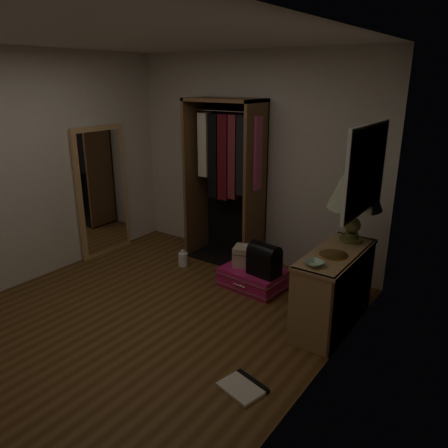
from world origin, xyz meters
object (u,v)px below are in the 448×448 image
(white_jug, at_px, (183,259))
(pink_suitcase, at_px, (253,278))
(open_wardrobe, at_px, (228,169))
(black_bag, at_px, (264,259))
(console_bookshelf, at_px, (335,285))
(train_case, at_px, (249,256))
(table_lamp, at_px, (356,194))
(floor_mirror, at_px, (103,192))

(white_jug, bearing_deg, pink_suitcase, 0.85)
(open_wardrobe, height_order, black_bag, open_wardrobe)
(open_wardrobe, xyz_separation_m, white_jug, (-0.32, -0.54, -1.11))
(console_bookshelf, xyz_separation_m, pink_suitcase, (-1.03, 0.20, -0.28))
(pink_suitcase, bearing_deg, white_jug, -175.08)
(console_bookshelf, relative_size, open_wardrobe, 0.55)
(train_case, bearing_deg, table_lamp, -14.90)
(console_bookshelf, distance_m, floor_mirror, 3.27)
(pink_suitcase, distance_m, black_bag, 0.35)
(white_jug, bearing_deg, train_case, 3.88)
(pink_suitcase, relative_size, train_case, 1.87)
(black_bag, height_order, white_jug, black_bag)
(pink_suitcase, relative_size, white_jug, 3.56)
(floor_mirror, distance_m, train_case, 2.19)
(console_bookshelf, relative_size, table_lamp, 1.71)
(floor_mirror, distance_m, black_bag, 2.42)
(open_wardrobe, bearing_deg, console_bookshelf, -22.50)
(open_wardrobe, bearing_deg, black_bag, -33.29)
(console_bookshelf, bearing_deg, table_lamp, 89.30)
(pink_suitcase, xyz_separation_m, black_bag, (0.17, -0.05, 0.30))
(train_case, height_order, table_lamp, table_lamp)
(train_case, distance_m, table_lamp, 1.45)
(pink_suitcase, bearing_deg, black_bag, -13.94)
(console_bookshelf, xyz_separation_m, table_lamp, (0.00, 0.33, 0.84))
(black_bag, distance_m, white_jug, 1.25)
(floor_mirror, xyz_separation_m, black_bag, (2.37, 0.19, -0.44))
(open_wardrobe, relative_size, pink_suitcase, 2.74)
(train_case, xyz_separation_m, black_bag, (0.26, -0.10, 0.07))
(console_bookshelf, distance_m, open_wardrobe, 2.06)
(black_bag, distance_m, table_lamp, 1.21)
(console_bookshelf, xyz_separation_m, open_wardrobe, (-1.75, 0.73, 0.81))
(table_lamp, relative_size, white_jug, 3.13)
(pink_suitcase, bearing_deg, open_wardrobe, 147.80)
(table_lamp, bearing_deg, white_jug, -176.03)
(open_wardrobe, height_order, white_jug, open_wardrobe)
(floor_mirror, distance_m, table_lamp, 3.29)
(black_bag, height_order, table_lamp, table_lamp)
(open_wardrobe, bearing_deg, table_lamp, -12.81)
(console_bookshelf, relative_size, floor_mirror, 0.66)
(console_bookshelf, distance_m, black_bag, 0.88)
(white_jug, bearing_deg, table_lamp, 3.97)
(floor_mirror, height_order, white_jug, floor_mirror)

